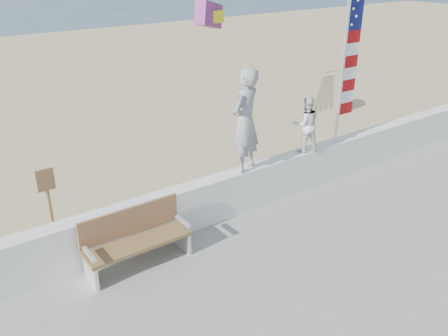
{
  "coord_description": "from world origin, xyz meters",
  "views": [
    {
      "loc": [
        -4.52,
        -4.82,
        5.07
      ],
      "look_at": [
        0.2,
        1.8,
        1.35
      ],
      "focal_mm": 38.0,
      "sensor_mm": 36.0,
      "label": 1
    }
  ],
  "objects_px": {
    "adult": "(245,121)",
    "bench": "(135,238)",
    "child": "(306,124)",
    "flag": "(348,58)"
  },
  "relations": [
    {
      "from": "adult",
      "to": "flag",
      "type": "bearing_deg",
      "value": 156.18
    },
    {
      "from": "adult",
      "to": "flag",
      "type": "height_order",
      "value": "flag"
    },
    {
      "from": "bench",
      "to": "flag",
      "type": "height_order",
      "value": "flag"
    },
    {
      "from": "adult",
      "to": "bench",
      "type": "bearing_deg",
      "value": -14.1
    },
    {
      "from": "adult",
      "to": "child",
      "type": "bearing_deg",
      "value": 156.18
    },
    {
      "from": "adult",
      "to": "bench",
      "type": "relative_size",
      "value": 1.14
    },
    {
      "from": "adult",
      "to": "bench",
      "type": "xyz_separation_m",
      "value": [
        -2.65,
        -0.45,
        -1.42
      ]
    },
    {
      "from": "child",
      "to": "flag",
      "type": "bearing_deg",
      "value": -159.49
    },
    {
      "from": "bench",
      "to": "flag",
      "type": "bearing_deg",
      "value": 4.78
    },
    {
      "from": "flag",
      "to": "bench",
      "type": "bearing_deg",
      "value": -175.22
    }
  ]
}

